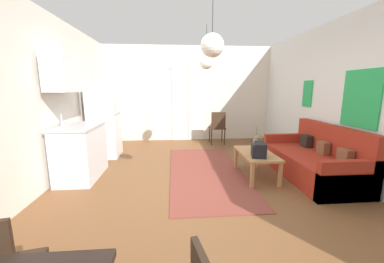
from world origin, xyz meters
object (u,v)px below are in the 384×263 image
(couch, at_px, (315,161))
(refrigerator, at_px, (104,121))
(bamboo_vase, at_px, (256,145))
(pendant_lamp_far, at_px, (206,62))
(pendant_lamp_near, at_px, (212,45))
(coffee_table, at_px, (256,156))
(handbag, at_px, (259,149))
(accent_chair, at_px, (218,126))

(couch, distance_m, refrigerator, 4.29)
(bamboo_vase, height_order, pendant_lamp_far, pendant_lamp_far)
(pendant_lamp_near, bearing_deg, pendant_lamp_far, 83.93)
(coffee_table, bearing_deg, pendant_lamp_near, -135.41)
(handbag, bearing_deg, bamboo_vase, 78.42)
(coffee_table, relative_size, pendant_lamp_far, 1.22)
(bamboo_vase, bearing_deg, pendant_lamp_far, 133.75)
(handbag, distance_m, refrigerator, 3.37)
(refrigerator, xyz_separation_m, pendant_lamp_near, (1.99, -2.43, 1.21))
(bamboo_vase, bearing_deg, couch, -8.51)
(coffee_table, relative_size, accent_chair, 1.12)
(refrigerator, height_order, pendant_lamp_far, pendant_lamp_far)
(couch, distance_m, pendant_lamp_near, 2.76)
(handbag, height_order, pendant_lamp_near, pendant_lamp_near)
(coffee_table, distance_m, refrigerator, 3.32)
(coffee_table, xyz_separation_m, accent_chair, (-0.21, 2.41, 0.12))
(couch, bearing_deg, refrigerator, 158.28)
(refrigerator, relative_size, accent_chair, 1.79)
(pendant_lamp_near, xyz_separation_m, pendant_lamp_far, (0.19, 1.81, 0.00))
(couch, distance_m, coffee_table, 1.02)
(pendant_lamp_far, bearing_deg, coffee_table, -48.85)
(coffee_table, relative_size, pendant_lamp_near, 1.20)
(coffee_table, relative_size, refrigerator, 0.63)
(bamboo_vase, distance_m, pendant_lamp_near, 2.02)
(bamboo_vase, bearing_deg, pendant_lamp_near, -133.57)
(coffee_table, height_order, accent_chair, accent_chair)
(refrigerator, bearing_deg, couch, -21.72)
(couch, xyz_separation_m, bamboo_vase, (-1.01, 0.15, 0.27))
(couch, distance_m, accent_chair, 2.79)
(coffee_table, height_order, pendant_lamp_near, pendant_lamp_near)
(couch, relative_size, coffee_table, 1.90)
(coffee_table, bearing_deg, bamboo_vase, 84.69)
(bamboo_vase, relative_size, refrigerator, 0.27)
(coffee_table, height_order, bamboo_vase, bamboo_vase)
(refrigerator, distance_m, accent_chair, 2.89)
(couch, bearing_deg, pendant_lamp_far, 151.80)
(pendant_lamp_near, bearing_deg, handbag, 38.50)
(handbag, height_order, accent_chair, accent_chair)
(handbag, relative_size, refrigerator, 0.22)
(handbag, bearing_deg, couch, 7.59)
(bamboo_vase, xyz_separation_m, refrigerator, (-2.94, 1.42, 0.26))
(bamboo_vase, xyz_separation_m, handbag, (-0.06, -0.29, 0.01))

